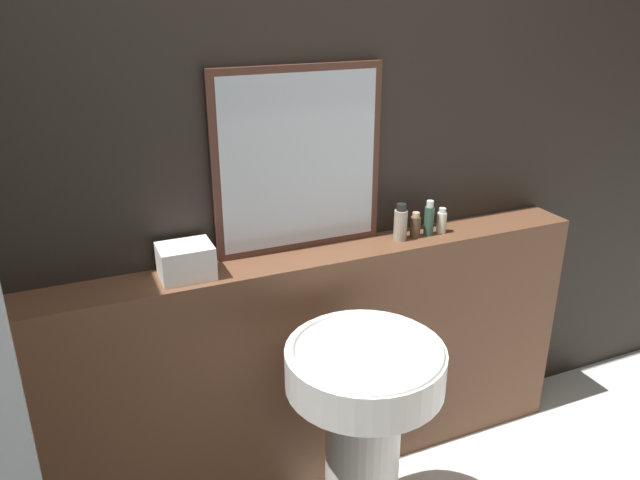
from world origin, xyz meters
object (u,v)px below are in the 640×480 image
Objects in this scene: mirror at (299,161)px; shampoo_bottle at (401,223)px; pedestal_sink at (363,423)px; towel_stack at (186,261)px; lotion_bottle at (429,219)px; conditioner_bottle at (415,226)px; body_wash_bottle at (442,221)px.

mirror is 4.57× the size of shampoo_bottle.
mirror reaches higher than pedestal_sink.
pedestal_sink is 0.93m from mirror.
lotion_bottle is (0.96, 0.00, 0.01)m from towel_stack.
pedestal_sink is 8.30× the size of conditioner_bottle.
pedestal_sink is 0.80m from towel_stack.
mirror is 6.49× the size of body_wash_bottle.
conditioner_bottle is at bearing 45.47° from pedestal_sink.
towel_stack is at bearing -180.00° from conditioner_bottle.
shampoo_bottle is at bearing 180.00° from lotion_bottle.
lotion_bottle is 1.38× the size of body_wash_bottle.
body_wash_bottle is at bearing -8.23° from mirror.
conditioner_bottle is at bearing 180.00° from lotion_bottle.
conditioner_bottle is at bearing 0.00° from towel_stack.
lotion_bottle is at bearing 0.00° from shampoo_bottle.
mirror is at bearing 171.77° from body_wash_bottle.
pedestal_sink is at bearing -141.31° from body_wash_bottle.
shampoo_bottle is 1.42× the size of body_wash_bottle.
shampoo_bottle is (0.38, -0.08, -0.27)m from mirror.
lotion_bottle reaches higher than towel_stack.
towel_stack is at bearing -169.48° from mirror.
pedestal_sink is at bearing -129.89° from shampoo_bottle.
shampoo_bottle is 0.19m from body_wash_bottle.
lotion_bottle is (0.51, 0.46, 0.48)m from pedestal_sink.
lotion_bottle is (0.13, 0.00, -0.00)m from shampoo_bottle.
conditioner_bottle is (0.45, 0.46, 0.46)m from pedestal_sink.
towel_stack is (-0.45, 0.46, 0.47)m from pedestal_sink.
body_wash_bottle is (0.12, -0.00, 0.00)m from conditioner_bottle.
conditioner_bottle is 0.12m from body_wash_bottle.
towel_stack is 1.26× the size of lotion_bottle.
body_wash_bottle is (0.57, 0.46, 0.47)m from pedestal_sink.
shampoo_bottle reaches higher than body_wash_bottle.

